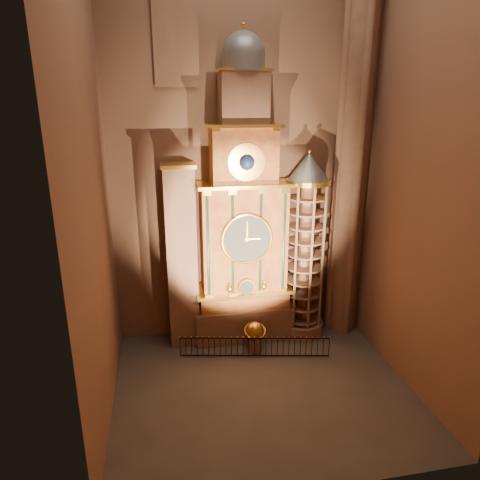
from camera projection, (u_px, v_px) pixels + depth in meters
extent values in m
plane|color=#383330|center=(263.00, 387.00, 20.67)|extent=(14.00, 14.00, 0.00)
plane|color=#865F48|center=(240.00, 145.00, 22.97)|extent=(22.00, 0.00, 22.00)
plane|color=#865F48|center=(87.00, 162.00, 16.12)|extent=(0.00, 22.00, 22.00)
plane|color=#865F48|center=(423.00, 154.00, 18.58)|extent=(0.00, 22.00, 22.00)
cube|color=#8C634C|center=(243.00, 320.00, 25.05)|extent=(5.60, 2.20, 2.00)
cube|color=maroon|center=(243.00, 297.00, 24.60)|extent=(5.00, 2.00, 1.00)
cube|color=#F2C147|center=(243.00, 288.00, 24.39)|extent=(5.40, 2.30, 0.18)
cube|color=maroon|center=(243.00, 239.00, 23.54)|extent=(4.60, 2.00, 6.00)
cylinder|color=black|center=(208.00, 246.00, 22.38)|extent=(0.32, 0.32, 5.60)
cylinder|color=black|center=(232.00, 244.00, 22.61)|extent=(0.32, 0.32, 5.60)
cylinder|color=black|center=(260.00, 243.00, 22.87)|extent=(0.32, 0.32, 5.60)
cylinder|color=black|center=(283.00, 241.00, 23.10)|extent=(0.32, 0.32, 5.60)
cube|color=#F2C147|center=(243.00, 184.00, 22.58)|extent=(5.00, 2.25, 0.18)
cylinder|color=#2D3033|center=(247.00, 239.00, 22.51)|extent=(2.60, 0.12, 2.60)
torus|color=#F2C147|center=(247.00, 239.00, 22.46)|extent=(2.80, 0.16, 2.80)
cylinder|color=#F2C147|center=(247.00, 287.00, 23.18)|extent=(0.90, 0.10, 0.90)
sphere|color=#F2C147|center=(230.00, 289.00, 23.08)|extent=(0.36, 0.36, 0.36)
sphere|color=#F2C147|center=(264.00, 286.00, 23.41)|extent=(0.36, 0.36, 0.36)
cube|color=maroon|center=(243.00, 156.00, 22.18)|extent=(3.40, 1.80, 3.00)
sphere|color=#0E2046|center=(247.00, 162.00, 21.39)|extent=(0.80, 0.80, 0.80)
cube|color=#F2C147|center=(244.00, 125.00, 21.67)|extent=(3.80, 2.00, 0.15)
cube|color=#8C634C|center=(243.00, 99.00, 21.34)|extent=(2.40, 1.60, 2.60)
sphere|color=slate|center=(243.00, 54.00, 20.70)|extent=(2.10, 2.10, 2.10)
cylinder|color=#F2C147|center=(244.00, 33.00, 20.43)|extent=(0.14, 0.14, 0.80)
cube|color=#8C634C|center=(182.00, 260.00, 23.25)|extent=(1.60, 1.40, 10.00)
cube|color=#F2C147|center=(184.00, 296.00, 23.46)|extent=(1.35, 0.10, 2.10)
cube|color=#522315|center=(184.00, 297.00, 23.40)|extent=(1.05, 0.04, 1.75)
cube|color=#F2C147|center=(182.00, 252.00, 22.67)|extent=(1.35, 0.10, 2.10)
cube|color=#522315|center=(182.00, 252.00, 22.62)|extent=(1.05, 0.04, 1.75)
cube|color=#F2C147|center=(180.00, 204.00, 21.89)|extent=(1.35, 0.10, 2.10)
cube|color=#522315|center=(180.00, 204.00, 21.83)|extent=(1.05, 0.04, 1.75)
cube|color=#F2C147|center=(178.00, 166.00, 21.71)|extent=(1.80, 1.60, 0.20)
cylinder|color=#8C634C|center=(301.00, 326.00, 25.57)|extent=(2.50, 2.50, 0.80)
cylinder|color=#8C634C|center=(305.00, 255.00, 24.21)|extent=(0.70, 0.70, 8.20)
cylinder|color=#F2C147|center=(308.00, 182.00, 22.94)|extent=(2.40, 2.40, 0.25)
cone|color=slate|center=(309.00, 167.00, 22.70)|extent=(2.30, 2.30, 1.50)
sphere|color=#F2C147|center=(310.00, 152.00, 22.46)|extent=(0.20, 0.20, 0.20)
cylinder|color=#8C634C|center=(354.00, 144.00, 23.11)|extent=(1.60, 1.60, 22.00)
cylinder|color=#8C634C|center=(368.00, 144.00, 23.25)|extent=(0.44, 0.44, 22.00)
cylinder|color=#8C634C|center=(340.00, 145.00, 22.97)|extent=(0.44, 0.44, 22.00)
cylinder|color=#8C634C|center=(348.00, 143.00, 23.86)|extent=(0.44, 0.44, 22.00)
cylinder|color=#8C634C|center=(360.00, 146.00, 22.36)|extent=(0.44, 0.44, 22.00)
cube|color=navy|center=(175.00, 30.00, 20.69)|extent=(2.00, 0.10, 5.00)
cube|color=#8C634C|center=(175.00, 30.00, 20.63)|extent=(2.20, 0.06, 5.20)
cylinder|color=#8C634C|center=(255.00, 344.00, 23.69)|extent=(0.64, 0.64, 0.75)
sphere|color=gold|center=(255.00, 330.00, 23.43)|extent=(0.97, 0.97, 0.97)
torus|color=gold|center=(255.00, 330.00, 23.43)|extent=(1.25, 1.18, 0.52)
cube|color=black|center=(255.00, 338.00, 22.79)|extent=(7.87, 1.55, 0.05)
cube|color=black|center=(254.00, 355.00, 23.11)|extent=(7.87, 1.55, 0.05)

